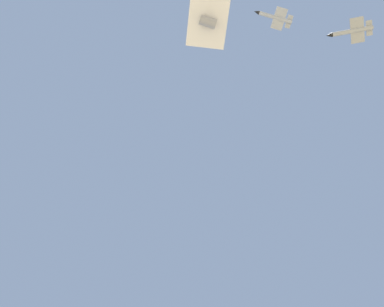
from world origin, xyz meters
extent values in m
cylinder|color=gray|center=(-34.24, 73.53, 124.09)|extent=(5.82, 5.33, 3.00)
cylinder|color=#999EA3|center=(-60.88, 68.92, 155.64)|extent=(11.72, 8.34, 1.50)
cone|color=black|center=(-54.59, 73.01, 155.64)|extent=(2.49, 2.35, 1.50)
cube|color=#999EA3|center=(-62.14, 68.10, 155.44)|extent=(8.05, 9.11, 0.24)
cube|color=#999EA3|center=(-65.49, 65.92, 157.59)|extent=(2.12, 1.48, 2.60)
cube|color=#999EA3|center=(-65.49, 65.92, 155.84)|extent=(4.29, 5.11, 0.20)
cylinder|color=#999EA3|center=(-78.35, 57.06, 132.12)|extent=(13.08, 3.22, 1.50)
cone|color=black|center=(-70.92, 58.06, 132.12)|extent=(2.18, 1.75, 1.50)
cube|color=#999EA3|center=(-79.84, 56.86, 131.92)|extent=(5.43, 8.51, 0.24)
cube|color=#999EA3|center=(-83.80, 56.33, 134.07)|extent=(2.41, 0.52, 2.60)
cube|color=#999EA3|center=(-83.80, 56.33, 132.32)|extent=(2.62, 5.02, 0.20)
camera|label=1|loc=(-27.14, 67.05, 3.32)|focal=35.59mm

